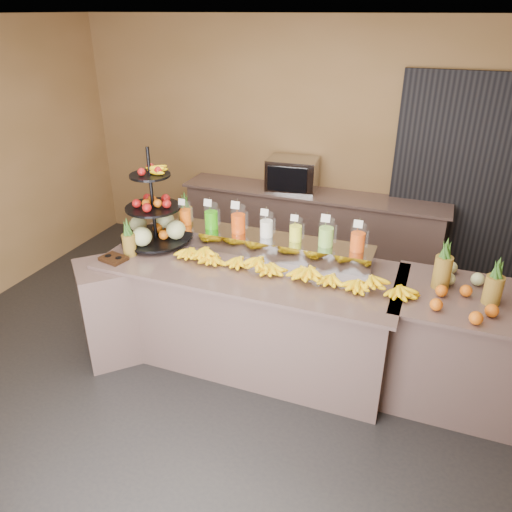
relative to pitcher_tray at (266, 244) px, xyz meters
The scene contains 20 objects.
ground 1.16m from the pitcher_tray, 94.19° to the right, with size 6.00×6.00×0.00m, color black.
room_envelope 0.91m from the pitcher_tray, 54.87° to the left, with size 6.04×5.02×2.82m.
buffet_counter 0.65m from the pitcher_tray, 116.24° to the right, with size 2.75×1.25×0.93m.
right_counter 1.75m from the pitcher_tray, ahead, with size 1.08×0.88×0.93m.
back_ledge 1.76m from the pitcher_tray, 91.46° to the left, with size 3.10×0.55×0.93m.
pitcher_tray is the anchor object (origin of this frame).
juice_pitcher_orange_a 0.80m from the pitcher_tray, behind, with size 0.11×0.11×0.26m.
juice_pitcher_green 0.55m from the pitcher_tray, behind, with size 0.12×0.13×0.30m.
juice_pitcher_orange_b 0.32m from the pitcher_tray, behind, with size 0.13×0.13×0.32m.
juice_pitcher_milk 0.17m from the pitcher_tray, 102.10° to the right, with size 0.12×0.12×0.28m.
juice_pitcher_lemon 0.31m from the pitcher_tray, ahead, with size 0.11×0.11×0.26m.
juice_pitcher_lime 0.55m from the pitcher_tray, ahead, with size 0.13×0.13×0.31m.
juice_pitcher_orange_c 0.80m from the pitcher_tray, ahead, with size 0.12×0.13×0.30m.
banana_heap 0.42m from the pitcher_tray, 50.49° to the right, with size 2.00×0.18×0.17m.
fruit_stand 0.98m from the pitcher_tray, 169.59° to the right, with size 0.75×0.75×0.88m.
condiment_caddy 1.30m from the pitcher_tray, 151.90° to the right, with size 0.21×0.16×0.03m, color black.
pineapple_left_a 1.18m from the pitcher_tray, 156.25° to the right, with size 0.11×0.11×0.35m.
pineapple_left_b 0.88m from the pitcher_tray, behind, with size 0.13×0.13×0.40m.
right_fruit_pile 1.62m from the pitcher_tray, ahead, with size 0.49×0.47×0.26m.
oven_warmer 1.70m from the pitcher_tray, 99.69° to the left, with size 0.56×0.39×0.38m, color gray.
Camera 1 is at (1.36, -3.11, 2.84)m, focal length 35.00 mm.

